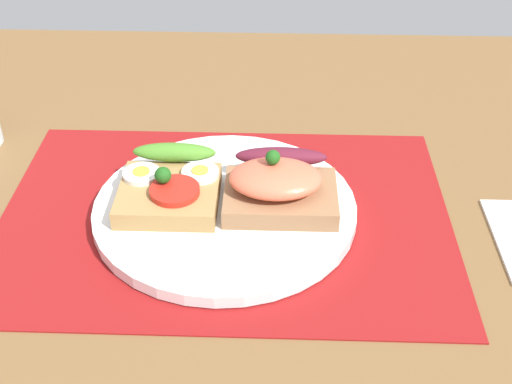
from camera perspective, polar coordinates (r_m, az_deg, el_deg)
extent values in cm
cube|color=brown|center=(67.13, -2.56, -3.14)|extent=(120.00, 90.00, 3.20)
cube|color=maroon|center=(66.04, -2.60, -1.96)|extent=(43.57, 31.01, 0.30)
cylinder|color=white|center=(65.57, -2.62, -1.44)|extent=(25.37, 25.37, 1.22)
cube|color=#A37C47|center=(65.24, -7.34, -0.28)|extent=(9.46, 8.84, 1.83)
cylinder|color=red|center=(63.69, -6.87, 0.10)|extent=(4.71, 4.71, 0.60)
ellipsoid|color=#4D8A2A|center=(68.13, -6.90, 3.35)|extent=(8.33, 2.20, 1.80)
sphere|color=#1E5919|center=(63.97, -7.85, 1.39)|extent=(1.60, 1.60, 1.60)
cylinder|color=white|center=(66.51, -9.62, 1.50)|extent=(3.64, 3.64, 0.50)
cylinder|color=yellow|center=(66.33, -9.65, 1.73)|extent=(1.64, 1.64, 0.16)
cylinder|color=white|center=(65.96, -4.72, 1.61)|extent=(3.64, 3.64, 0.50)
cylinder|color=yellow|center=(65.77, -4.73, 1.85)|extent=(1.64, 1.64, 0.16)
cube|color=#936845|center=(64.47, 2.08, -0.46)|extent=(10.70, 7.86, 1.84)
ellipsoid|color=#F16748|center=(62.79, 1.66, 0.89)|extent=(8.78, 6.29, 2.54)
ellipsoid|color=maroon|center=(66.99, 2.13, 2.99)|extent=(9.10, 2.20, 1.80)
sphere|color=#1E5919|center=(62.58, 1.43, 2.94)|extent=(1.40, 1.40, 1.40)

